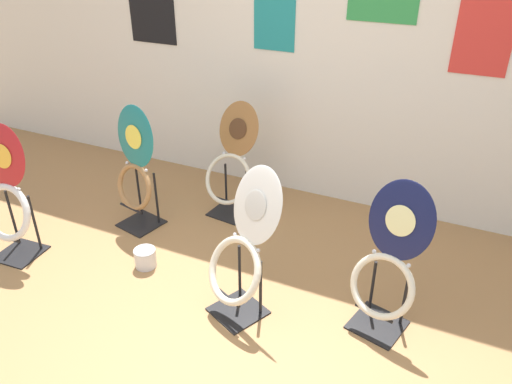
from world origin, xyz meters
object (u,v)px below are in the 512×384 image
(toilet_seat_display_teal_sax, at_px, (136,168))
(paint_can, at_px, (145,257))
(toilet_seat_display_crimson_swirl, at_px, (7,198))
(toilet_seat_display_white_plain, at_px, (242,254))
(toilet_seat_display_navy_moon, at_px, (389,265))
(toilet_seat_display_woodgrain, at_px, (232,166))

(toilet_seat_display_teal_sax, distance_m, paint_can, 0.67)
(toilet_seat_display_crimson_swirl, relative_size, toilet_seat_display_white_plain, 1.04)
(toilet_seat_display_navy_moon, xyz_separation_m, paint_can, (-1.54, -0.13, -0.34))
(toilet_seat_display_woodgrain, bearing_deg, toilet_seat_display_crimson_swirl, -133.63)
(toilet_seat_display_navy_moon, xyz_separation_m, toilet_seat_display_teal_sax, (-1.88, 0.29, 0.06))
(toilet_seat_display_teal_sax, bearing_deg, toilet_seat_display_woodgrain, 40.40)
(paint_can, bearing_deg, toilet_seat_display_teal_sax, 128.64)
(toilet_seat_display_crimson_swirl, bearing_deg, toilet_seat_display_white_plain, 4.94)
(toilet_seat_display_navy_moon, xyz_separation_m, toilet_seat_display_crimson_swirl, (-2.41, -0.37, 0.03))
(toilet_seat_display_woodgrain, relative_size, toilet_seat_display_crimson_swirl, 0.93)
(toilet_seat_display_teal_sax, relative_size, toilet_seat_display_crimson_swirl, 1.00)
(toilet_seat_display_teal_sax, xyz_separation_m, paint_can, (0.34, -0.42, -0.40))
(toilet_seat_display_navy_moon, bearing_deg, paint_can, -175.11)
(toilet_seat_display_crimson_swirl, xyz_separation_m, toilet_seat_display_white_plain, (1.64, 0.14, -0.04))
(toilet_seat_display_teal_sax, distance_m, toilet_seat_display_woodgrain, 0.71)
(toilet_seat_display_white_plain, height_order, paint_can, toilet_seat_display_white_plain)
(toilet_seat_display_navy_moon, distance_m, paint_can, 1.58)
(toilet_seat_display_navy_moon, bearing_deg, toilet_seat_display_teal_sax, 171.19)
(paint_can, bearing_deg, toilet_seat_display_white_plain, -7.46)
(toilet_seat_display_woodgrain, height_order, toilet_seat_display_white_plain, toilet_seat_display_white_plain)
(toilet_seat_display_crimson_swirl, bearing_deg, toilet_seat_display_teal_sax, 51.31)
(toilet_seat_display_woodgrain, xyz_separation_m, toilet_seat_display_white_plain, (0.57, -0.98, 0.01))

